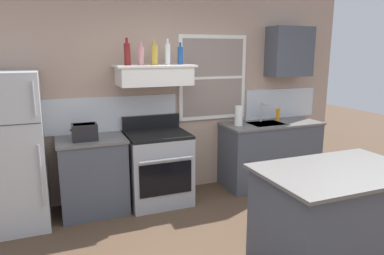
# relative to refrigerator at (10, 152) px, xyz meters

# --- Properties ---
(back_wall) EXTENTS (5.40, 0.11, 2.70)m
(back_wall) POSITION_rel_refrigerator_xyz_m (1.93, 0.39, 0.50)
(back_wall) COLOR tan
(back_wall) RESTS_ON ground_plane
(refrigerator) EXTENTS (0.70, 0.72, 1.71)m
(refrigerator) POSITION_rel_refrigerator_xyz_m (0.00, 0.00, 0.00)
(refrigerator) COLOR #B7BABC
(refrigerator) RESTS_ON ground_plane
(counter_left_of_stove) EXTENTS (0.79, 0.63, 0.91)m
(counter_left_of_stove) POSITION_rel_refrigerator_xyz_m (0.85, 0.06, -0.40)
(counter_left_of_stove) COLOR #474C56
(counter_left_of_stove) RESTS_ON ground_plane
(toaster) EXTENTS (0.30, 0.20, 0.19)m
(toaster) POSITION_rel_refrigerator_xyz_m (0.78, -0.01, 0.16)
(toaster) COLOR black
(toaster) RESTS_ON counter_left_of_stove
(stove_range) EXTENTS (0.76, 0.69, 1.09)m
(stove_range) POSITION_rel_refrigerator_xyz_m (1.65, 0.02, -0.39)
(stove_range) COLOR #9EA0A5
(stove_range) RESTS_ON ground_plane
(range_hood_shelf) EXTENTS (0.96, 0.52, 0.24)m
(range_hood_shelf) POSITION_rel_refrigerator_xyz_m (1.65, 0.12, 0.77)
(range_hood_shelf) COLOR white
(bottle_red_label_wine) EXTENTS (0.07, 0.07, 0.32)m
(bottle_red_label_wine) POSITION_rel_refrigerator_xyz_m (1.33, 0.11, 1.02)
(bottle_red_label_wine) COLOR maroon
(bottle_red_label_wine) RESTS_ON range_hood_shelf
(bottle_rose_pink) EXTENTS (0.07, 0.07, 0.27)m
(bottle_rose_pink) POSITION_rel_refrigerator_xyz_m (1.48, 0.08, 1.00)
(bottle_rose_pink) COLOR #C67F84
(bottle_rose_pink) RESTS_ON range_hood_shelf
(bottle_champagne_gold_foil) EXTENTS (0.08, 0.08, 0.29)m
(bottle_champagne_gold_foil) POSITION_rel_refrigerator_xyz_m (1.65, 0.07, 1.01)
(bottle_champagne_gold_foil) COLOR #B29333
(bottle_champagne_gold_foil) RESTS_ON range_hood_shelf
(bottle_clear_tall) EXTENTS (0.06, 0.06, 0.31)m
(bottle_clear_tall) POSITION_rel_refrigerator_xyz_m (1.82, 0.08, 1.02)
(bottle_clear_tall) COLOR silver
(bottle_clear_tall) RESTS_ON range_hood_shelf
(bottle_blue_liqueur) EXTENTS (0.07, 0.07, 0.27)m
(bottle_blue_liqueur) POSITION_rel_refrigerator_xyz_m (1.98, 0.09, 1.00)
(bottle_blue_liqueur) COLOR #1E478C
(bottle_blue_liqueur) RESTS_ON range_hood_shelf
(counter_right_with_sink) EXTENTS (1.43, 0.63, 0.91)m
(counter_right_with_sink) POSITION_rel_refrigerator_xyz_m (3.35, 0.06, -0.40)
(counter_right_with_sink) COLOR #474C56
(counter_right_with_sink) RESTS_ON ground_plane
(sink_faucet) EXTENTS (0.03, 0.17, 0.28)m
(sink_faucet) POSITION_rel_refrigerator_xyz_m (3.25, 0.16, 0.23)
(sink_faucet) COLOR silver
(sink_faucet) RESTS_ON counter_right_with_sink
(paper_towel_roll) EXTENTS (0.11, 0.11, 0.27)m
(paper_towel_roll) POSITION_rel_refrigerator_xyz_m (2.82, 0.06, 0.19)
(paper_towel_roll) COLOR white
(paper_towel_roll) RESTS_ON counter_right_with_sink
(dish_soap_bottle) EXTENTS (0.06, 0.06, 0.18)m
(dish_soap_bottle) POSITION_rel_refrigerator_xyz_m (3.53, 0.16, 0.15)
(dish_soap_bottle) COLOR orange
(dish_soap_bottle) RESTS_ON counter_right_with_sink
(kitchen_island) EXTENTS (1.40, 0.90, 0.91)m
(kitchen_island) POSITION_rel_refrigerator_xyz_m (2.73, -1.89, -0.40)
(kitchen_island) COLOR #474C56
(kitchen_island) RESTS_ON ground_plane
(upper_cabinet_right) EXTENTS (0.64, 0.32, 0.70)m
(upper_cabinet_right) POSITION_rel_refrigerator_xyz_m (3.70, 0.20, 1.05)
(upper_cabinet_right) COLOR #474C56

